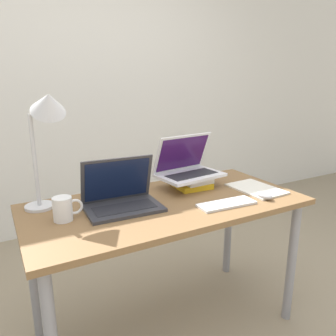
# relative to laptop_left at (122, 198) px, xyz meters

# --- Properties ---
(wall_back) EXTENTS (8.00, 0.05, 2.70)m
(wall_back) POSITION_rel_laptop_left_xyz_m (0.23, 1.56, 0.54)
(wall_back) COLOR silver
(wall_back) RESTS_ON ground_plane
(desk) EXTENTS (1.42, 0.68, 0.76)m
(desk) POSITION_rel_laptop_left_xyz_m (0.23, -0.04, -0.14)
(desk) COLOR brown
(desk) RESTS_ON ground_plane
(laptop_left) EXTENTS (0.37, 0.26, 0.25)m
(laptop_left) POSITION_rel_laptop_left_xyz_m (0.00, 0.00, 0.00)
(laptop_left) COLOR #333338
(laptop_left) RESTS_ON desk
(book_stack) EXTENTS (0.20, 0.22, 0.07)m
(book_stack) POSITION_rel_laptop_left_xyz_m (0.48, 0.12, -0.02)
(book_stack) COLOR gold
(book_stack) RESTS_ON desk
(laptop_on_books) EXTENTS (0.39, 0.28, 0.24)m
(laptop_on_books) POSITION_rel_laptop_left_xyz_m (0.46, 0.13, 0.07)
(laptop_on_books) COLOR silver
(laptop_on_books) RESTS_ON book_stack
(wireless_keyboard) EXTENTS (0.31, 0.12, 0.01)m
(wireless_keyboard) POSITION_rel_laptop_left_xyz_m (0.47, -0.22, -0.04)
(wireless_keyboard) COLOR white
(wireless_keyboard) RESTS_ON desk
(mouse) EXTENTS (0.06, 0.10, 0.04)m
(mouse) POSITION_rel_laptop_left_xyz_m (0.71, -0.24, -0.03)
(mouse) COLOR #B2B2B7
(mouse) RESTS_ON desk
(notepad) EXTENTS (0.22, 0.31, 0.01)m
(notepad) POSITION_rel_laptop_left_xyz_m (0.77, -0.11, -0.04)
(notepad) COLOR white
(notepad) RESTS_ON desk
(mug) EXTENTS (0.13, 0.08, 0.11)m
(mug) POSITION_rel_laptop_left_xyz_m (-0.28, -0.01, 0.00)
(mug) COLOR white
(mug) RESTS_ON desk
(desk_lamp) EXTENTS (0.23, 0.20, 0.59)m
(desk_lamp) POSITION_rel_laptop_left_xyz_m (-0.29, 0.16, 0.39)
(desk_lamp) COLOR silver
(desk_lamp) RESTS_ON desk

